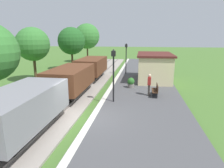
{
  "coord_description": "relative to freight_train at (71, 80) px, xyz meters",
  "views": [
    {
      "loc": [
        3.08,
        -10.19,
        4.78
      ],
      "look_at": [
        0.96,
        3.78,
        1.32
      ],
      "focal_mm": 31.52,
      "sensor_mm": 36.0,
      "label": 1
    }
  ],
  "objects": [
    {
      "name": "platform_slab",
      "position": [
        5.6,
        -4.27,
        -1.27
      ],
      "size": [
        6.0,
        60.0,
        0.25
      ],
      "primitive_type": "cube",
      "color": "#4C4C4F",
      "rests_on": "ground"
    },
    {
      "name": "track_ballast",
      "position": [
        -0.0,
        -4.27,
        -1.34
      ],
      "size": [
        3.8,
        60.0,
        0.12
      ],
      "primitive_type": "cube",
      "color": "#9E9389",
      "rests_on": "ground"
    },
    {
      "name": "bench_near_hut",
      "position": [
        6.62,
        0.46,
        -0.68
      ],
      "size": [
        0.42,
        1.5,
        0.91
      ],
      "color": "#422819",
      "rests_on": "platform_slab"
    },
    {
      "name": "potted_planter",
      "position": [
        4.59,
        2.69,
        -0.67
      ],
      "size": [
        0.64,
        0.64,
        0.92
      ],
      "color": "slate",
      "rests_on": "platform_slab"
    },
    {
      "name": "rail_far",
      "position": [
        -0.72,
        -4.27,
        -1.21
      ],
      "size": [
        0.07,
        60.0,
        0.14
      ],
      "primitive_type": "cube",
      "color": "slate",
      "rests_on": "track_ballast"
    },
    {
      "name": "bench_down_platform",
      "position": [
        6.62,
        10.96,
        -0.68
      ],
      "size": [
        0.42,
        1.5,
        0.91
      ],
      "color": "#422819",
      "rests_on": "platform_slab"
    },
    {
      "name": "tree_field_distant",
      "position": [
        -4.41,
        20.81,
        3.32
      ],
      "size": [
        4.47,
        4.47,
        6.96
      ],
      "color": "#4C3823",
      "rests_on": "ground"
    },
    {
      "name": "tree_field_left",
      "position": [
        -4.31,
        12.38,
        2.69
      ],
      "size": [
        3.78,
        3.78,
        5.99
      ],
      "color": "#4C3823",
      "rests_on": "ground"
    },
    {
      "name": "tree_trackside_far",
      "position": [
        -5.67,
        4.67,
        2.55
      ],
      "size": [
        3.45,
        3.45,
        5.68
      ],
      "color": "#4C3823",
      "rests_on": "ground"
    },
    {
      "name": "rail_near",
      "position": [
        0.72,
        -4.27,
        -1.21
      ],
      "size": [
        0.07,
        60.0,
        0.14
      ],
      "primitive_type": "cube",
      "color": "slate",
      "rests_on": "track_ballast"
    },
    {
      "name": "platform_edge_stripe",
      "position": [
        2.8,
        -4.27,
        -1.14
      ],
      "size": [
        0.36,
        60.0,
        0.01
      ],
      "primitive_type": "cube",
      "color": "silver",
      "rests_on": "platform_slab"
    },
    {
      "name": "ground_plane",
      "position": [
        2.4,
        -4.27,
        -1.4
      ],
      "size": [
        160.0,
        160.0,
        0.0
      ],
      "primitive_type": "plane",
      "color": "#47702D"
    },
    {
      "name": "freight_train",
      "position": [
        0.0,
        0.0,
        0.0
      ],
      "size": [
        2.5,
        19.4,
        2.12
      ],
      "color": "gray",
      "rests_on": "rail_near"
    },
    {
      "name": "lamp_post_far",
      "position": [
        3.59,
        9.42,
        1.41
      ],
      "size": [
        0.28,
        0.28,
        3.7
      ],
      "color": "black",
      "rests_on": "platform_slab"
    },
    {
      "name": "lamp_post_near",
      "position": [
        3.59,
        -1.33,
        1.41
      ],
      "size": [
        0.28,
        0.28,
        3.7
      ],
      "color": "black",
      "rests_on": "platform_slab"
    },
    {
      "name": "station_hut",
      "position": [
        6.8,
        6.26,
        0.26
      ],
      "size": [
        3.5,
        5.8,
        2.78
      ],
      "color": "beige",
      "rests_on": "platform_slab"
    },
    {
      "name": "person_waiting",
      "position": [
        6.12,
        0.53,
        -0.21
      ],
      "size": [
        0.28,
        0.4,
        1.71
      ],
      "rotation": [
        0.0,
        0.0,
        3.04
      ],
      "color": "#38332D",
      "rests_on": "platform_slab"
    }
  ]
}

